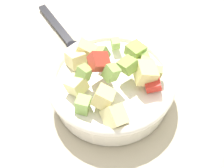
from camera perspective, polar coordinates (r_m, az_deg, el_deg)
ground_plane at (r=0.66m, az=-0.52°, el=-2.56°), size 2.40×2.40×0.00m
placemat at (r=0.66m, az=-0.52°, el=-2.41°), size 0.45×0.35×0.01m
salad_bowl at (r=0.62m, az=-0.03°, el=-0.30°), size 0.25×0.25×0.12m
serving_spoon at (r=0.76m, az=-8.09°, el=8.16°), size 0.21×0.09×0.01m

